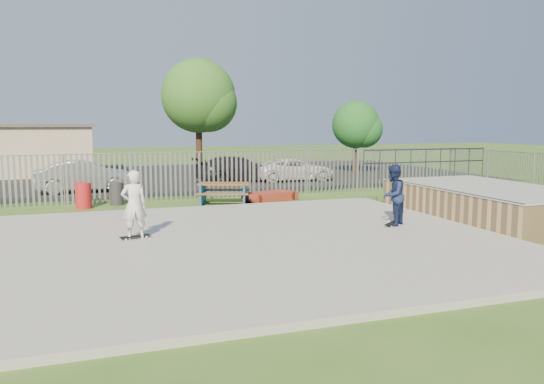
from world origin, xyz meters
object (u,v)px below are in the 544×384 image
object	(u,v)px
trash_bin_grey	(116,194)
skater_white	(134,205)
car_silver	(85,176)
tree_mid	(198,96)
funbox	(270,197)
skater_navy	(393,195)
trash_bin_red	(83,196)
car_white	(295,170)
picnic_table	(224,193)
tree_right	(356,125)
car_dark	(238,169)

from	to	relation	value
trash_bin_grey	skater_white	distance (m)	7.36
car_silver	tree_mid	bearing A→B (deg)	-42.00
funbox	skater_navy	distance (m)	7.14
trash_bin_red	car_white	distance (m)	12.85
car_silver	skater_navy	xyz separation A→B (m)	(8.76, -12.36, 0.30)
picnic_table	trash_bin_grey	bearing A→B (deg)	-176.71
trash_bin_grey	car_white	size ratio (longest dim) A/B	0.20
tree_right	funbox	bearing A→B (deg)	-133.01
tree_right	trash_bin_red	bearing A→B (deg)	-150.55
skater_white	tree_right	bearing A→B (deg)	-137.93
tree_right	skater_white	size ratio (longest dim) A/B	2.53
trash_bin_grey	car_white	distance (m)	11.52
car_white	trash_bin_red	bearing A→B (deg)	122.29
car_silver	car_dark	bearing A→B (deg)	-77.79
trash_bin_grey	car_silver	distance (m)	4.58
trash_bin_grey	car_white	world-z (taller)	car_white
skater_white	car_dark	bearing A→B (deg)	-120.60
tree_mid	skater_navy	size ratio (longest dim) A/B	4.02
car_white	car_silver	bearing A→B (deg)	99.85
trash_bin_red	car_silver	distance (m)	4.96
car_silver	skater_navy	world-z (taller)	skater_navy
trash_bin_grey	tree_mid	bearing A→B (deg)	65.25
trash_bin_red	car_silver	size ratio (longest dim) A/B	0.22
trash_bin_grey	skater_navy	bearing A→B (deg)	-46.32
tree_mid	skater_white	size ratio (longest dim) A/B	4.02
picnic_table	tree_right	xyz separation A→B (m)	(11.07, 9.85, 2.68)
picnic_table	tree_right	size ratio (longest dim) A/B	0.53
picnic_table	trash_bin_red	size ratio (longest dim) A/B	2.51
trash_bin_red	car_silver	bearing A→B (deg)	89.33
trash_bin_red	tree_right	world-z (taller)	tree_right
car_dark	car_white	world-z (taller)	car_dark
trash_bin_red	skater_white	distance (m)	6.95
trash_bin_grey	car_silver	world-z (taller)	car_silver
trash_bin_grey	skater_navy	distance (m)	11.01
picnic_table	tree_mid	size ratio (longest dim) A/B	0.33
car_silver	picnic_table	bearing A→B (deg)	-138.37
trash_bin_red	tree_right	bearing A→B (deg)	29.45
car_dark	car_white	size ratio (longest dim) A/B	1.08
skater_navy	funbox	bearing A→B (deg)	-115.47
trash_bin_red	trash_bin_grey	xyz separation A→B (m)	(1.23, 0.54, -0.04)
trash_bin_grey	trash_bin_red	bearing A→B (deg)	-156.19
car_dark	tree_mid	world-z (taller)	tree_mid
car_dark	car_white	bearing A→B (deg)	-104.01
tree_right	skater_navy	world-z (taller)	tree_right
tree_mid	skater_navy	bearing A→B (deg)	-85.20
car_silver	tree_mid	size ratio (longest dim) A/B	0.61
skater_navy	skater_white	world-z (taller)	same
trash_bin_red	car_dark	distance (m)	10.56
car_white	skater_navy	world-z (taller)	skater_navy
car_silver	skater_white	size ratio (longest dim) A/B	2.46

